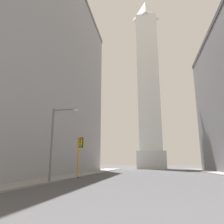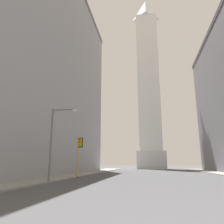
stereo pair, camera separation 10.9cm
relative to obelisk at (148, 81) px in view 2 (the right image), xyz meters
The scene contains 4 objects.
sidewalk_left 57.30m from the obelisk, 104.79° to the right, with size 5.00×87.71×0.15m, color gray.
obelisk is the anchor object (origin of this frame).
traffic_light_mid_left 55.77m from the obelisk, 101.59° to the right, with size 0.78×0.50×5.19m.
street_lamp 62.28m from the obelisk, 99.75° to the right, with size 2.64×0.36×7.10m.
Camera 2 is at (-0.70, -2.39, 1.79)m, focal length 35.00 mm.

